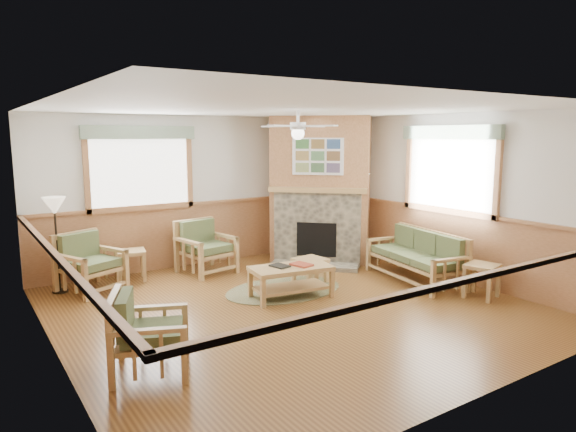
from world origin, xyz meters
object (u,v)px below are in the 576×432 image
end_table_chairs (131,265)px  footstool (310,270)px  sofa (415,256)px  floor_lamp_right (358,218)px  armchair_left (150,332)px  armchair_back_right (206,247)px  coffee_table (291,282)px  armchair_back_left (91,263)px  end_table_sofa (482,281)px  floor_lamp_left (57,245)px

end_table_chairs → footstool: bearing=-35.8°
sofa → footstool: bearing=-110.7°
end_table_chairs → floor_lamp_right: floor_lamp_right is taller
floor_lamp_right → armchair_left: bearing=-154.6°
armchair_back_right → coffee_table: bearing=-87.7°
armchair_back_left → end_table_sofa: bearing=-60.1°
footstool → armchair_left: bearing=-152.4°
armchair_left → coffee_table: 2.78m
floor_lamp_left → armchair_back_right: bearing=-5.0°
sofa → armchair_back_left: size_ratio=2.00×
armchair_back_right → sofa: bearing=-52.3°
armchair_back_left → end_table_chairs: (0.69, 0.25, -0.19)m
armchair_back_right → end_table_sofa: 4.46m
armchair_back_left → end_table_chairs: 0.76m
sofa → coffee_table: sofa is taller
floor_lamp_left → floor_lamp_right: 5.10m
end_table_chairs → floor_lamp_left: 1.20m
end_table_chairs → end_table_sofa: (4.00, -3.73, -0.00)m
armchair_back_left → end_table_sofa: armchair_back_left is taller
end_table_chairs → floor_lamp_right: 4.08m
floor_lamp_left → floor_lamp_right: bearing=-12.6°
armchair_back_right → floor_lamp_right: bearing=-29.6°
footstool → floor_lamp_left: floor_lamp_left is taller
armchair_left → coffee_table: size_ratio=0.70×
armchair_left → end_table_sofa: (4.82, -0.35, -0.16)m
end_table_sofa → footstool: size_ratio=1.10×
armchair_left → coffee_table: armchair_left is taller
sofa → armchair_back_right: size_ratio=1.96×
coffee_table → armchair_back_left: bearing=149.6°
coffee_table → end_table_chairs: 2.76m
armchair_back_left → end_table_sofa: 5.84m
coffee_table → floor_lamp_right: 2.51m
armchair_back_left → armchair_back_right: armchair_back_right is taller
armchair_back_left → floor_lamp_right: size_ratio=0.53×
end_table_sofa → sofa: bearing=97.4°
coffee_table → end_table_chairs: bearing=136.3°
armchair_back_left → armchair_left: 3.14m
footstool → floor_lamp_right: size_ratio=0.27×
armchair_back_right → footstool: armchair_back_right is taller
floor_lamp_right → floor_lamp_left: bearing=167.4°
sofa → armchair_back_left: 5.09m
sofa → end_table_chairs: 4.63m
armchair_left → end_table_chairs: size_ratio=1.63×
end_table_sofa → footstool: end_table_sofa is taller
armchair_back_right → armchair_left: 3.75m
armchair_left → sofa: bearing=-57.0°
armchair_back_right → armchair_back_left: bearing=169.6°
footstool → floor_lamp_left: size_ratio=0.31×
armchair_back_right → footstool: size_ratio=1.99×
armchair_left → armchair_back_right: bearing=-10.0°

